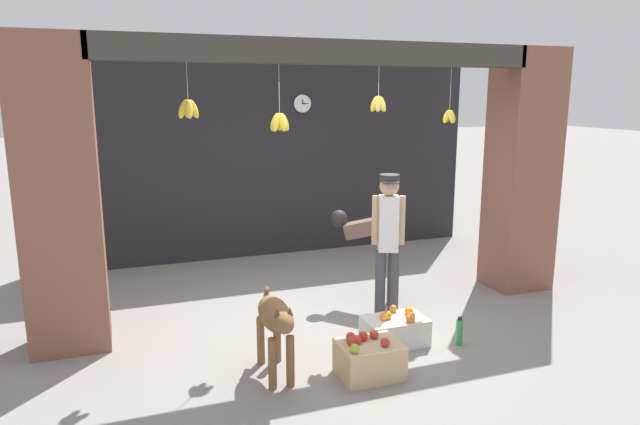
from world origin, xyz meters
name	(u,v)px	position (x,y,z in m)	size (l,w,h in m)	color
ground_plane	(333,321)	(0.00, 0.00, 0.00)	(60.00, 60.00, 0.00)	gray
shop_back_wall	(265,158)	(0.00, 2.77, 1.45)	(6.46, 0.12, 2.90)	#232326
shop_pillar_left	(60,197)	(-2.58, 0.30, 1.45)	(0.70, 0.60, 2.90)	brown
shop_pillar_right	(522,171)	(2.58, 0.30, 1.45)	(0.70, 0.60, 2.90)	brown
storefront_awning	(329,55)	(-0.01, 0.12, 2.75)	(4.56, 0.28, 0.91)	#3D3833
dog	(275,320)	(-0.90, -0.97, 0.51)	(0.28, 0.91, 0.74)	brown
shopkeeper	(388,237)	(0.53, -0.20, 0.92)	(0.33, 0.29, 1.58)	#424247
worker_stooping	(375,242)	(0.67, 0.40, 0.70)	(0.72, 0.61, 1.06)	#424247
fruit_crate_oranges	(395,330)	(0.36, -0.73, 0.14)	(0.60, 0.39, 0.33)	silver
fruit_crate_apples	(369,358)	(-0.15, -1.24, 0.16)	(0.53, 0.41, 0.37)	tan
water_bottle	(459,332)	(0.93, -0.97, 0.13)	(0.07, 0.07, 0.28)	#38934C
wall_clock	(302,104)	(0.56, 2.70, 2.24)	(0.27, 0.03, 0.27)	black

